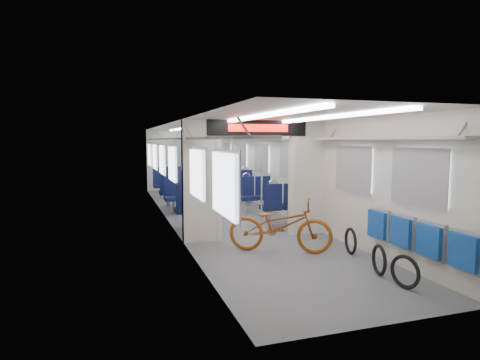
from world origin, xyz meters
The scene contains 14 objects.
carriage centered at (0.00, -0.27, 1.50)m, with size 12.00×12.02×2.31m.
bicycle centered at (0.03, -3.14, 0.47)m, with size 0.62×1.77×0.93m, color #934B15.
flip_bench centered at (1.35, -4.85, 0.58)m, with size 0.12×2.10×0.50m.
bike_hoop_a centered at (0.90, -5.20, 0.20)m, with size 0.45×0.45×0.05m, color black.
bike_hoop_b centered at (0.91, -4.66, 0.20)m, with size 0.45×0.45×0.05m, color black.
bike_hoop_c centered at (1.11, -3.62, 0.20)m, with size 0.46×0.46×0.05m, color black.
seat_bay_near_left centered at (-0.93, 0.12, 0.57)m, with size 0.95×2.28×1.16m.
seat_bay_near_right centered at (0.94, -0.26, 0.53)m, with size 0.88×1.94×1.06m.
seat_bay_far_left centered at (-0.93, 3.15, 0.56)m, with size 0.94×2.22×1.14m.
seat_bay_far_right centered at (0.93, 3.27, 0.56)m, with size 0.93×2.17×1.13m.
stanchion_near_left centered at (-0.37, -1.61, 1.15)m, with size 0.04×0.04×2.30m, color silver.
stanchion_near_right centered at (0.41, -1.23, 1.15)m, with size 0.04×0.04×2.30m, color silver.
stanchion_far_left centered at (-0.37, 1.67, 1.15)m, with size 0.04×0.04×2.30m, color silver.
stanchion_far_right centered at (0.33, 1.61, 1.15)m, with size 0.04×0.04×2.30m, color silver.
Camera 1 is at (-2.67, -9.35, 1.92)m, focal length 30.00 mm.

